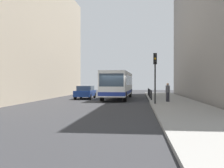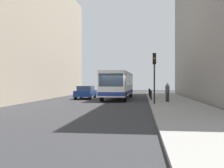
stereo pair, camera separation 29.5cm
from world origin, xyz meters
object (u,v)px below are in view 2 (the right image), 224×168
object	(u,v)px
traffic_light	(154,68)
pedestrian_near_signal	(167,92)
bollard_near	(151,95)
bollard_far	(150,93)
bollard_farthest	(149,92)
bollard_mid	(150,94)
car_beside_bus	(86,92)
car_behind_bus	(125,90)
bus	(118,84)

from	to	relation	value
traffic_light	pedestrian_near_signal	size ratio (longest dim) A/B	2.46
bollard_near	bollard_far	size ratio (longest dim) A/B	1.00
bollard_farthest	pedestrian_near_signal	size ratio (longest dim) A/B	0.57
bollard_farthest	bollard_near	bearing A→B (deg)	-90.00
bollard_mid	bollard_farthest	world-z (taller)	same
car_beside_bus	car_behind_bus	world-z (taller)	same
bollard_mid	pedestrian_near_signal	world-z (taller)	pedestrian_near_signal
bollard_far	bollard_near	bearing A→B (deg)	-90.00
car_behind_bus	bollard_farthest	bearing A→B (deg)	132.41
bollard_far	pedestrian_near_signal	bearing A→B (deg)	-80.09
bollard_far	pedestrian_near_signal	world-z (taller)	pedestrian_near_signal
bollard_far	pedestrian_near_signal	xyz separation A→B (m)	(1.37, -7.83, 0.36)
car_beside_bus	car_behind_bus	distance (m)	10.01
traffic_light	bollard_far	bearing A→B (deg)	90.56
car_behind_bus	bollard_near	distance (m)	13.07
bus	bollard_near	xyz separation A→B (m)	(3.56, -3.49, -1.10)
car_beside_bus	pedestrian_near_signal	distance (m)	10.12
car_behind_bus	bollard_far	distance (m)	7.50
bollard_farthest	car_behind_bus	bearing A→B (deg)	133.49
bollard_near	bollard_mid	distance (m)	2.98
car_beside_bus	bollard_mid	world-z (taller)	car_beside_bus
car_behind_bus	bollard_far	bearing A→B (deg)	116.56
bus	car_beside_bus	distance (m)	3.86
car_beside_bus	bollard_near	size ratio (longest dim) A/B	4.66
traffic_light	bollard_mid	xyz separation A→B (m)	(-0.10, 7.25, -2.38)
bollard_near	car_beside_bus	bearing A→B (deg)	155.39
bollard_near	bollard_mid	xyz separation A→B (m)	(0.00, 2.98, 0.00)
bollard_far	pedestrian_near_signal	size ratio (longest dim) A/B	0.57
car_behind_bus	bollard_far	xyz separation A→B (m)	(3.48, -6.65, -0.16)
car_beside_bus	bollard_far	world-z (taller)	car_beside_bus
bollard_near	bollard_mid	size ratio (longest dim) A/B	1.00
car_behind_bus	bollard_far	size ratio (longest dim) A/B	4.67
bus	bollard_farthest	bearing A→B (deg)	-121.60
traffic_light	pedestrian_near_signal	bearing A→B (deg)	62.21
bus	bollard_near	size ratio (longest dim) A/B	11.67
bollard_mid	bollard_farthest	size ratio (longest dim) A/B	1.00
car_behind_bus	bollard_mid	bearing A→B (deg)	108.81
bus	traffic_light	distance (m)	8.68
traffic_light	bollard_near	size ratio (longest dim) A/B	4.32
bollard_mid	pedestrian_near_signal	xyz separation A→B (m)	(1.37, -4.85, 0.36)
bus	bollard_farthest	size ratio (longest dim) A/B	11.67
bollard_mid	car_beside_bus	bearing A→B (deg)	177.10
bollard_mid	bollard_far	distance (m)	2.98
bollard_far	car_behind_bus	bearing A→B (deg)	117.64
bollard_near	bollard_farthest	distance (m)	8.93
car_behind_bus	bollard_near	xyz separation A→B (m)	(3.48, -12.60, -0.16)
bus	car_behind_bus	bearing A→B (deg)	-88.89
bollard_mid	bus	bearing A→B (deg)	171.81
bollard_mid	bollard_farthest	bearing A→B (deg)	90.00
car_behind_bus	pedestrian_near_signal	world-z (taller)	pedestrian_near_signal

